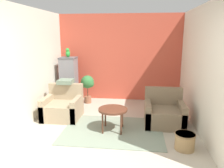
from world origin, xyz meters
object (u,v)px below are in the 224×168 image
Objects in this scene: wicker_basket at (185,141)px; armchair_left at (63,108)px; birdcage at (69,80)px; coffee_table at (113,111)px; parrot at (68,53)px; potted_plant at (87,84)px; armchair_right at (164,113)px.

armchair_left is at bearing 155.64° from wicker_basket.
coffee_table is at bearing -50.57° from birdcage.
parrot is (-1.54, 1.87, 1.04)m from coffee_table.
birdcage is 5.06× the size of parrot.
birdcage is 3.78× the size of wicker_basket.
potted_plant is (-0.98, 1.84, 0.13)m from coffee_table.
armchair_left is 1.36m from birdcage.
potted_plant is (-2.09, 1.37, 0.31)m from armchair_right.
armchair_left is at bearing -79.52° from birdcage.
wicker_basket is at bearing -24.36° from armchair_left.
birdcage is (-0.24, 1.28, 0.41)m from armchair_left.
birdcage is 0.81m from parrot.
coffee_table is 2.27× the size of parrot.
wicker_basket is (2.66, -1.20, -0.10)m from armchair_left.
armchair_left and armchair_right have the same top height.
birdcage reaches higher than potted_plant.
birdcage reaches higher than coffee_table.
potted_plant is at bearing -2.79° from birdcage.
potted_plant is (0.56, -0.03, -0.10)m from birdcage.
parrot is at bearing 129.40° from coffee_table.
parrot reaches higher than armchair_left.
potted_plant is at bearing 75.48° from armchair_left.
parrot is at bearing 152.21° from armchair_right.
armchair_left is (-1.30, 0.59, -0.18)m from coffee_table.
potted_plant is at bearing -3.01° from parrot.
coffee_table is 0.73× the size of potted_plant.
armchair_right is 1.12m from wicker_basket.
wicker_basket is (2.34, -2.46, -0.41)m from potted_plant.
armchair_right is 3.23m from parrot.
birdcage is (-1.54, 1.87, 0.23)m from coffee_table.
parrot is 0.75× the size of wicker_basket.
parrot is (-0.24, 1.28, 1.22)m from armchair_left.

